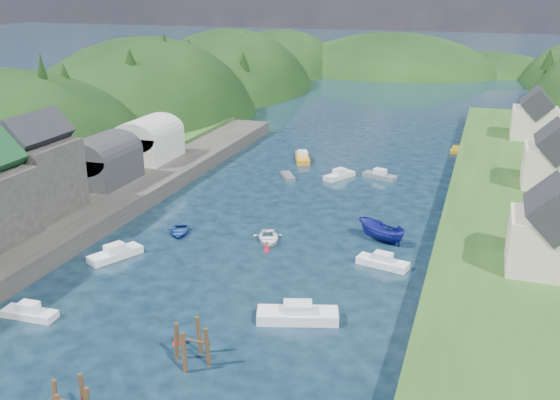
% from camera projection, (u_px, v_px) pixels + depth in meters
% --- Properties ---
extents(ground, '(600.00, 600.00, 0.00)m').
position_uv_depth(ground, '(329.00, 179.00, 89.34)').
color(ground, black).
rests_on(ground, ground).
extents(hillside_left, '(44.00, 245.56, 52.00)m').
position_uv_depth(hillside_left, '(145.00, 161.00, 127.92)').
color(hillside_left, black).
rests_on(hillside_left, ground).
extents(far_hills, '(103.00, 68.00, 44.00)m').
position_uv_depth(far_hills, '(426.00, 104.00, 203.52)').
color(far_hills, black).
rests_on(far_hills, ground).
extents(hill_trees, '(90.82, 150.97, 12.37)m').
position_uv_depth(hill_trees, '(357.00, 86.00, 99.28)').
color(hill_trees, black).
rests_on(hill_trees, ground).
extents(quay_left, '(12.00, 110.00, 2.00)m').
position_uv_depth(quay_left, '(53.00, 225.00, 69.39)').
color(quay_left, '#2D2B28').
rests_on(quay_left, ground).
extents(terrace_left_grass, '(12.00, 110.00, 2.50)m').
position_uv_depth(terrace_left_grass, '(2.00, 216.00, 71.42)').
color(terrace_left_grass, '#234719').
rests_on(terrace_left_grass, ground).
extents(boat_sheds, '(7.00, 21.00, 7.50)m').
position_uv_depth(boat_sheds, '(126.00, 147.00, 85.60)').
color(boat_sheds, '#2D2D30').
rests_on(boat_sheds, quay_left).
extents(terrace_right, '(16.00, 120.00, 2.40)m').
position_uv_depth(terrace_right, '(516.00, 213.00, 72.46)').
color(terrace_right, '#234719').
rests_on(terrace_right, ground).
extents(right_bank_cottages, '(9.00, 59.24, 8.41)m').
position_uv_depth(right_bank_cottages, '(545.00, 159.00, 77.49)').
color(right_bank_cottages, beige).
rests_on(right_bank_cottages, terrace_right).
extents(piling_cluster_far, '(3.02, 2.83, 3.72)m').
position_uv_depth(piling_cluster_far, '(192.00, 347.00, 45.60)').
color(piling_cluster_far, '#382314').
rests_on(piling_cluster_far, ground).
extents(channel_buoy_near, '(0.70, 0.70, 1.10)m').
position_uv_depth(channel_buoy_near, '(177.00, 338.00, 48.23)').
color(channel_buoy_near, red).
rests_on(channel_buoy_near, ground).
extents(channel_buoy_far, '(0.70, 0.70, 1.10)m').
position_uv_depth(channel_buoy_far, '(267.00, 247.00, 65.01)').
color(channel_buoy_far, red).
rests_on(channel_buoy_far, ground).
extents(moored_boats, '(35.22, 84.93, 2.43)m').
position_uv_depth(moored_boats, '(235.00, 259.00, 61.62)').
color(moored_boats, silver).
rests_on(moored_boats, ground).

